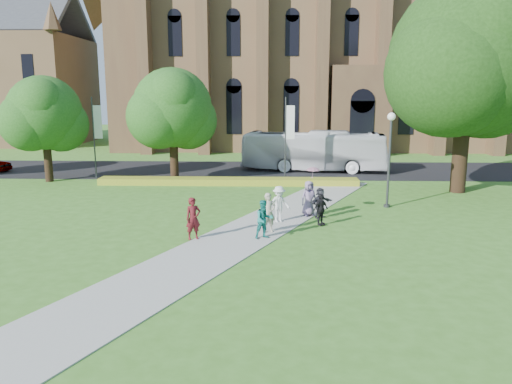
{
  "coord_description": "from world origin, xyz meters",
  "views": [
    {
      "loc": [
        1.09,
        -20.93,
        6.26
      ],
      "look_at": [
        0.3,
        2.53,
        1.6
      ],
      "focal_mm": 35.0,
      "sensor_mm": 36.0,
      "label": 1
    }
  ],
  "objects_px": {
    "streetlamp": "(390,148)",
    "pedestrian_0": "(193,218)",
    "tour_coach": "(314,151)",
    "large_tree": "(468,58)"
  },
  "relations": [
    {
      "from": "large_tree",
      "to": "tour_coach",
      "type": "bearing_deg",
      "value": 134.86
    },
    {
      "from": "tour_coach",
      "to": "pedestrian_0",
      "type": "distance_m",
      "value": 20.91
    },
    {
      "from": "streetlamp",
      "to": "large_tree",
      "type": "height_order",
      "value": "large_tree"
    },
    {
      "from": "large_tree",
      "to": "tour_coach",
      "type": "xyz_separation_m",
      "value": [
        -8.55,
        8.59,
        -6.71
      ]
    },
    {
      "from": "streetlamp",
      "to": "pedestrian_0",
      "type": "distance_m",
      "value": 12.1
    },
    {
      "from": "large_tree",
      "to": "pedestrian_0",
      "type": "relative_size",
      "value": 7.19
    },
    {
      "from": "tour_coach",
      "to": "pedestrian_0",
      "type": "bearing_deg",
      "value": 169.19
    },
    {
      "from": "streetlamp",
      "to": "tour_coach",
      "type": "xyz_separation_m",
      "value": [
        -3.05,
        13.09,
        -1.64
      ]
    },
    {
      "from": "tour_coach",
      "to": "pedestrian_0",
      "type": "height_order",
      "value": "tour_coach"
    },
    {
      "from": "streetlamp",
      "to": "pedestrian_0",
      "type": "bearing_deg",
      "value": -145.76
    }
  ]
}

